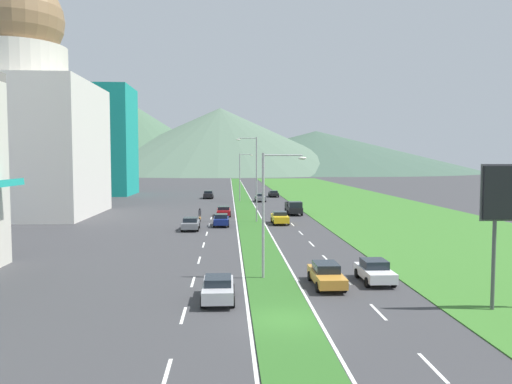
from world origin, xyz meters
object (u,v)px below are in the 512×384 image
car_5 (221,220)px  car_4 (280,218)px  street_lamp_mid (255,174)px  car_3 (208,194)px  car_7 (274,194)px  street_lamp_far (241,174)px  car_6 (218,288)px  street_lamp_near (268,206)px  car_2 (375,271)px  motorcycle_rider (200,216)px  car_0 (191,224)px  car_9 (224,211)px  car_8 (326,274)px  car_1 (260,198)px  pickup_truck_0 (294,208)px

car_5 → car_4: bearing=-76.5°
street_lamp_mid → car_3: bearing=100.9°
car_7 → street_lamp_far: bearing=-31.6°
car_6 → street_lamp_near: bearing=-31.9°
car_2 → motorcycle_rider: bearing=-157.6°
car_0 → car_9: (3.62, 13.67, -0.02)m
car_5 → car_9: bearing=-1.1°
car_8 → car_1: bearing=-179.8°
car_6 → car_1: bearing=-5.7°
car_6 → car_9: 42.36m
car_0 → car_2: bearing=-150.9°
car_7 → car_3: bearing=-75.5°
pickup_truck_0 → motorcycle_rider: bearing=-59.2°
car_5 → car_9: size_ratio=0.86×
car_7 → pickup_truck_0: pickup_truck_0 is taller
street_lamp_mid → car_5: street_lamp_mid is taller
car_2 → car_8: 3.44m
car_9 → street_lamp_mid: bearing=-149.0°
car_6 → car_9: size_ratio=0.88×
car_5 → car_7: size_ratio=0.86×
car_0 → car_9: size_ratio=0.91×
street_lamp_near → car_5: size_ratio=2.07×
car_1 → car_5: car_1 is taller
car_7 → motorcycle_rider: (-13.22, -42.02, 0.04)m
car_0 → car_7: size_ratio=0.92×
street_lamp_near → car_0: size_ratio=1.95×
car_6 → motorcycle_rider: (-3.04, 35.73, 0.00)m
street_lamp_far → car_8: 63.35m
car_9 → motorcycle_rider: motorcycle_rider is taller
street_lamp_mid → car_9: 9.47m
car_9 → car_2: bearing=-165.2°
car_0 → car_8: 27.71m
car_6 → car_7: 78.41m
car_2 → car_6: car_2 is taller
car_2 → street_lamp_far: bearing=-173.5°
car_5 → pickup_truck_0: size_ratio=0.75×
car_9 → car_4: bearing=-141.4°
car_8 → car_3: bearing=-171.8°
pickup_truck_0 → car_8: bearing=-4.6°
car_8 → car_9: bearing=-170.1°
car_3 → car_6: 74.29m
car_5 → car_7: bearing=-12.8°
street_lamp_near → car_3: 69.39m
car_3 → motorcycle_rider: size_ratio=2.30×
street_lamp_mid → car_6: size_ratio=2.59×
car_3 → pickup_truck_0: (13.50, -30.69, 0.18)m
car_2 → car_5: car_5 is taller
street_lamp_far → car_4: (3.94, -32.57, -4.39)m
car_8 → car_9: (-6.85, 39.32, -0.02)m
street_lamp_mid → pickup_truck_0: (6.08, 7.83, -5.12)m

